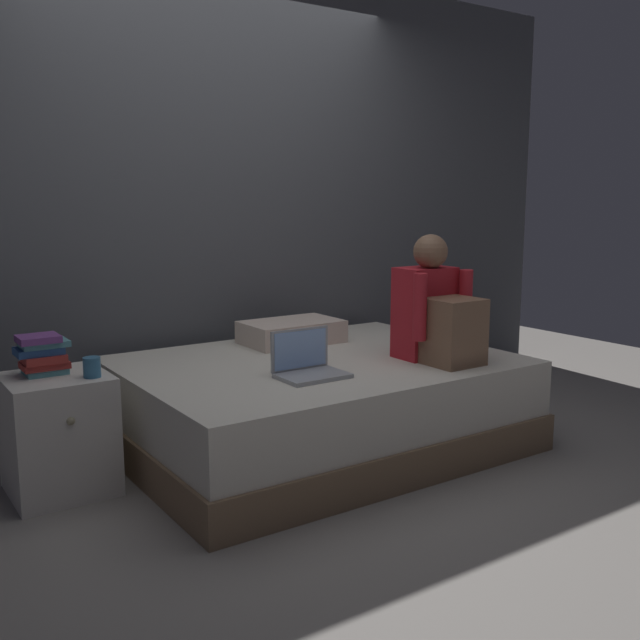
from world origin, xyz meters
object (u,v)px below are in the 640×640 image
bed (318,403)px  mug (92,367)px  nightstand (59,434)px  person_sitting (436,313)px  book_stack (42,354)px  laptop (308,365)px  pillow (292,332)px

bed → mug: (-1.17, 0.04, 0.35)m
nightstand → person_sitting: bearing=-15.9°
book_stack → mug: (0.17, -0.17, -0.05)m
person_sitting → book_stack: size_ratio=2.94×
laptop → pillow: (0.36, 0.72, 0.01)m
book_stack → person_sitting: bearing=-17.2°
bed → person_sitting: person_sitting is taller
nightstand → book_stack: book_stack is taller
laptop → mug: 0.98m
laptop → mug: (-0.93, 0.31, 0.05)m
mug → bed: bearing=-2.0°
person_sitting → laptop: person_sitting is taller
laptop → book_stack: size_ratio=1.44×
book_stack → pillow: bearing=9.2°
nightstand → pillow: 1.47m
book_stack → mug: book_stack is taller
book_stack → mug: size_ratio=2.47×
pillow → mug: (-1.29, -0.41, 0.04)m
bed → laptop: (-0.24, -0.27, 0.30)m
bed → person_sitting: 0.79m
pillow → mug: 1.35m
laptop → pillow: laptop is taller
nightstand → person_sitting: 1.93m
mug → person_sitting: bearing=-13.3°
nightstand → mug: mug is taller
nightstand → person_sitting: person_sitting is taller
laptop → bed: bearing=48.4°
person_sitting → mug: size_ratio=7.28×
pillow → mug: bearing=-162.4°
laptop → nightstand: bearing=157.7°
person_sitting → pillow: bearing=115.7°
person_sitting → bed: bearing=144.9°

